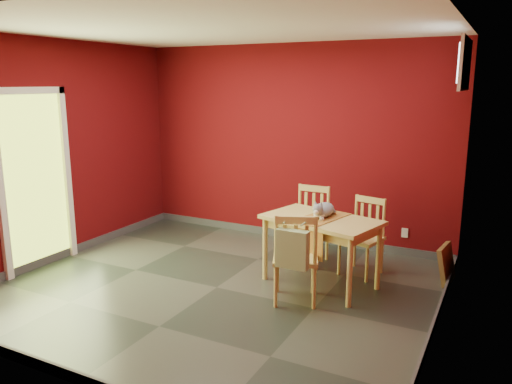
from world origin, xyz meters
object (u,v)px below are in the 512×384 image
at_px(chair_far_right, 363,235).
at_px(picture_frame, 446,264).
at_px(chair_far_left, 309,224).
at_px(chair_near, 295,257).
at_px(dining_table, 321,226).
at_px(tote_bag, 292,249).
at_px(cat, 324,207).

relative_size(chair_far_right, picture_frame, 2.06).
relative_size(chair_far_left, picture_frame, 2.17).
distance_m(chair_near, picture_frame, 1.82).
distance_m(dining_table, chair_near, 0.58).
height_order(chair_far_right, tote_bag, same).
xyz_separation_m(chair_far_right, picture_frame, (0.90, 0.16, -0.24)).
bearing_deg(chair_far_left, tote_bag, -75.36).
bearing_deg(picture_frame, chair_near, -136.01).
bearing_deg(chair_near, cat, 83.50).
xyz_separation_m(chair_far_left, chair_far_right, (0.70, -0.09, -0.03)).
bearing_deg(dining_table, chair_far_left, 120.83).
xyz_separation_m(tote_bag, cat, (0.01, 0.82, 0.23)).
relative_size(cat, picture_frame, 0.99).
xyz_separation_m(chair_far_right, chair_near, (-0.39, -1.09, 0.03)).
relative_size(tote_bag, picture_frame, 1.03).
distance_m(chair_far_left, cat, 0.78).
distance_m(chair_far_left, tote_bag, 1.45).
distance_m(chair_far_right, chair_near, 1.16).
relative_size(tote_bag, cat, 1.04).
height_order(dining_table, tote_bag, tote_bag).
bearing_deg(picture_frame, cat, -152.38).
bearing_deg(tote_bag, cat, 88.97).
distance_m(chair_far_right, cat, 0.71).
bearing_deg(chair_far_right, chair_far_left, 173.05).
height_order(chair_far_left, chair_far_right, chair_far_left).
bearing_deg(chair_far_left, dining_table, -59.17).
xyz_separation_m(dining_table, chair_far_right, (0.32, 0.54, -0.21)).
xyz_separation_m(chair_near, tote_bag, (0.05, -0.21, 0.15)).
bearing_deg(picture_frame, dining_table, -150.31).
relative_size(chair_near, cat, 2.21).
bearing_deg(cat, picture_frame, 21.40).
bearing_deg(cat, chair_far_right, 50.37).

